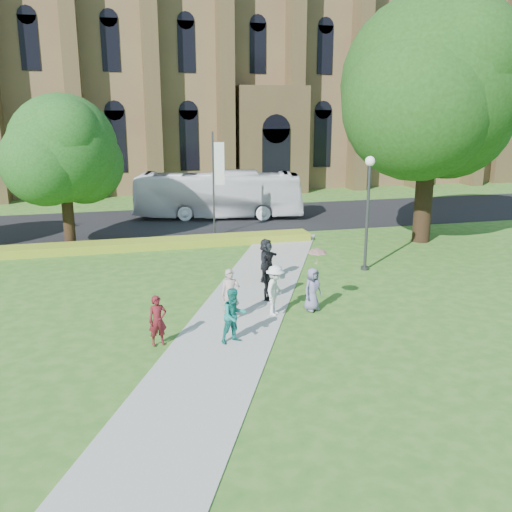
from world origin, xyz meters
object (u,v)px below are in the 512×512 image
object	(u,v)px
streetlamp	(368,200)
tour_coach	(219,194)
pedestrian_0	(158,320)
large_tree	(432,86)

from	to	relation	value
streetlamp	tour_coach	xyz separation A→B (m)	(-4.18, 14.16, -1.71)
tour_coach	pedestrian_0	world-z (taller)	tour_coach
large_tree	pedestrian_0	size ratio (longest dim) A/B	8.14
large_tree	pedestrian_0	distance (m)	20.41
streetlamp	large_tree	distance (m)	8.73
streetlamp	tour_coach	bearing A→B (deg)	106.45
large_tree	tour_coach	distance (m)	15.26
streetlamp	pedestrian_0	world-z (taller)	streetlamp
large_tree	pedestrian_0	xyz separation A→B (m)	(-15.57, -10.84, -7.51)
large_tree	streetlamp	bearing A→B (deg)	-140.71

